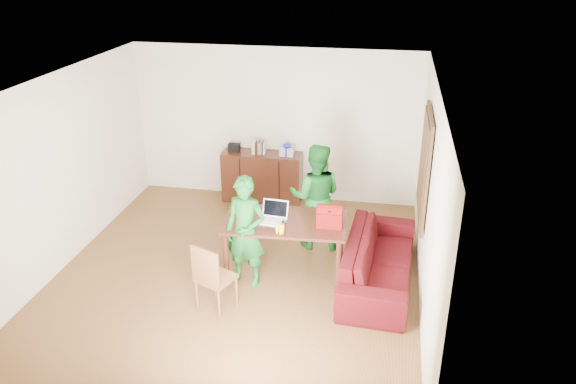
% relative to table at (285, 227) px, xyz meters
% --- Properties ---
extents(room, '(5.20, 5.70, 2.90)m').
position_rel_table_xyz_m(room, '(-0.63, -0.14, 0.62)').
color(room, '#422610').
rests_on(room, ground).
extents(table, '(1.73, 1.03, 0.79)m').
position_rel_table_xyz_m(table, '(0.00, 0.00, 0.00)').
color(table, black).
rests_on(table, ground).
extents(chair, '(0.55, 0.54, 0.93)m').
position_rel_table_xyz_m(chair, '(-0.70, -1.04, -0.42)').
color(chair, brown).
rests_on(chair, ground).
extents(person_near, '(0.62, 0.46, 1.55)m').
position_rel_table_xyz_m(person_near, '(-0.46, -0.40, 0.09)').
color(person_near, '#13561A').
rests_on(person_near, ground).
extents(person_far, '(0.83, 0.67, 1.63)m').
position_rel_table_xyz_m(person_far, '(0.31, 0.80, 0.13)').
color(person_far, '#145C1C').
rests_on(person_far, ground).
extents(laptop, '(0.39, 0.29, 0.26)m').
position_rel_table_xyz_m(laptop, '(-0.17, -0.08, 0.15)').
color(laptop, white).
rests_on(laptop, table).
extents(bananas, '(0.16, 0.11, 0.06)m').
position_rel_table_xyz_m(bananas, '(0.00, -0.40, 0.13)').
color(bananas, gold).
rests_on(bananas, table).
extents(bottle, '(0.07, 0.07, 0.17)m').
position_rel_table_xyz_m(bottle, '(0.04, -0.35, 0.19)').
color(bottle, '#572A13').
rests_on(bottle, table).
extents(red_bag, '(0.35, 0.21, 0.25)m').
position_rel_table_xyz_m(red_bag, '(0.61, -0.06, 0.23)').
color(red_bag, maroon).
rests_on(red_bag, table).
extents(sofa, '(0.99, 2.27, 0.65)m').
position_rel_table_xyz_m(sofa, '(1.30, -0.04, -0.36)').
color(sofa, '#350709').
rests_on(sofa, ground).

